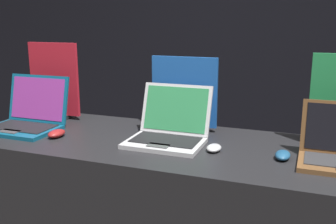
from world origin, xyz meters
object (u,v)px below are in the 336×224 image
laptop_middle (168,129)px  promo_stand_front (54,83)px  laptop_front (28,117)px  mouse_middle (214,148)px  mouse_back (283,155)px  mouse_front (57,133)px  promo_stand_middle (183,96)px

laptop_middle → promo_stand_front: bearing=165.8°
laptop_front → mouse_middle: bearing=-0.8°
mouse_back → promo_stand_front: bearing=168.9°
laptop_front → mouse_front: 0.26m
mouse_middle → promo_stand_middle: promo_stand_middle is taller
promo_stand_front → promo_stand_middle: (0.79, 0.03, -0.03)m
mouse_middle → mouse_back: (0.30, 0.00, 0.00)m
mouse_front → mouse_back: bearing=3.7°
laptop_front → promo_stand_front: 0.29m
laptop_middle → promo_stand_middle: bearing=90.0°
laptop_front → mouse_back: 1.34m
mouse_middle → mouse_back: bearing=0.6°
promo_stand_front → laptop_middle: bearing=-14.2°
mouse_front → mouse_middle: bearing=4.8°
promo_stand_front → mouse_back: bearing=-11.1°
mouse_front → laptop_middle: bearing=13.4°
mouse_middle → promo_stand_middle: 0.42m
mouse_middle → laptop_middle: bearing=165.1°
mouse_front → promo_stand_front: bearing=126.0°
laptop_middle → mouse_front: bearing=-166.6°
promo_stand_front → mouse_middle: 1.09m
promo_stand_front → mouse_back: 1.38m
laptop_middle → promo_stand_middle: 0.26m
laptop_front → mouse_middle: laptop_front is taller
promo_stand_front → promo_stand_middle: promo_stand_front is taller
mouse_front → laptop_middle: laptop_middle is taller
laptop_front → laptop_middle: laptop_front is taller
promo_stand_front → mouse_back: promo_stand_front is taller
mouse_middle → promo_stand_front: bearing=165.6°
mouse_middle → promo_stand_middle: size_ratio=0.25×
laptop_front → mouse_front: laptop_front is taller
promo_stand_front → laptop_middle: 0.83m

